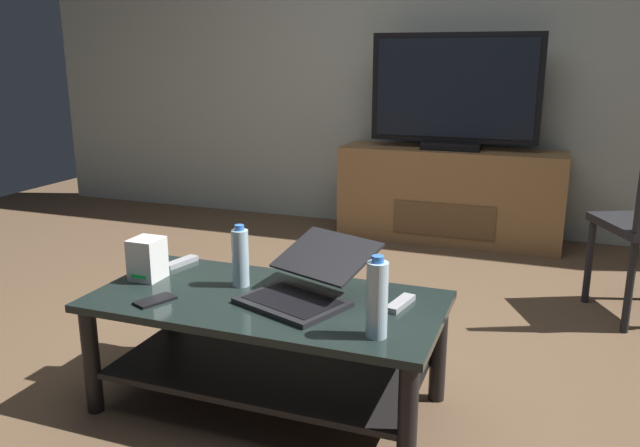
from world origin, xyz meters
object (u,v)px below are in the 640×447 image
media_cabinet (449,195)px  water_bottle_near (377,299)px  television (454,94)px  tv_remote (181,262)px  soundbar_remote (400,303)px  router_box (147,259)px  water_bottle_far (240,257)px  laptop (306,283)px  coffee_table (267,332)px  cell_phone (155,300)px

media_cabinet → water_bottle_near: size_ratio=5.83×
media_cabinet → television: (0.00, -0.02, 0.69)m
tv_remote → soundbar_remote: bearing=5.2°
router_box → soundbar_remote: bearing=3.8°
water_bottle_far → soundbar_remote: (0.60, 0.01, -0.10)m
television → water_bottle_far: (-0.40, -2.32, -0.47)m
television → soundbar_remote: (0.21, -2.31, -0.57)m
laptop → media_cabinet: bearing=87.2°
laptop → water_bottle_near: 0.38m
television → media_cabinet: bearing=90.0°
tv_remote → coffee_table: bearing=-11.1°
media_cabinet → cell_phone: 2.67m
tv_remote → soundbar_remote: 0.96m
coffee_table → cell_phone: cell_phone is taller
soundbar_remote → television: bearing=106.2°
media_cabinet → water_bottle_near: (0.20, -2.60, 0.23)m
soundbar_remote → tv_remote: bearing=-176.5°
water_bottle_far → television: bearing=80.3°
router_box → coffee_table: bearing=-2.8°
water_bottle_near → laptop: bearing=145.9°
cell_phone → water_bottle_far: bearing=73.6°
television → water_bottle_far: bearing=-99.7°
coffee_table → tv_remote: size_ratio=7.77×
soundbar_remote → router_box: bearing=-165.1°
laptop → water_bottle_far: 0.29m
media_cabinet → water_bottle_near: 2.62m
coffee_table → cell_phone: (-0.35, -0.17, 0.13)m
media_cabinet → router_box: bearing=-107.7°
television → cell_phone: (-0.60, -2.57, -0.58)m
coffee_table → soundbar_remote: bearing=11.0°
television → router_box: 2.55m
tv_remote → soundbar_remote: (0.95, -0.13, 0.00)m
television → tv_remote: (-0.74, -2.19, -0.57)m
router_box → water_bottle_far: size_ratio=0.68×
router_box → cell_phone: 0.26m
tv_remote → water_bottle_far: bearing=-8.5°
media_cabinet → tv_remote: 2.33m
coffee_table → water_bottle_near: (0.45, -0.17, 0.25)m
router_box → water_bottle_far: water_bottle_far is taller
laptop → coffee_table: bearing=-164.7°
coffee_table → water_bottle_near: bearing=-21.1°
cell_phone → coffee_table: bearing=49.0°
television → tv_remote: size_ratio=6.96×
coffee_table → water_bottle_far: 0.29m
router_box → television: bearing=72.2°
router_box → tv_remote: router_box is taller
laptop → tv_remote: laptop is taller
coffee_table → media_cabinet: 2.44m
laptop → tv_remote: size_ratio=3.26×
television → water_bottle_near: (0.20, -2.58, -0.46)m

